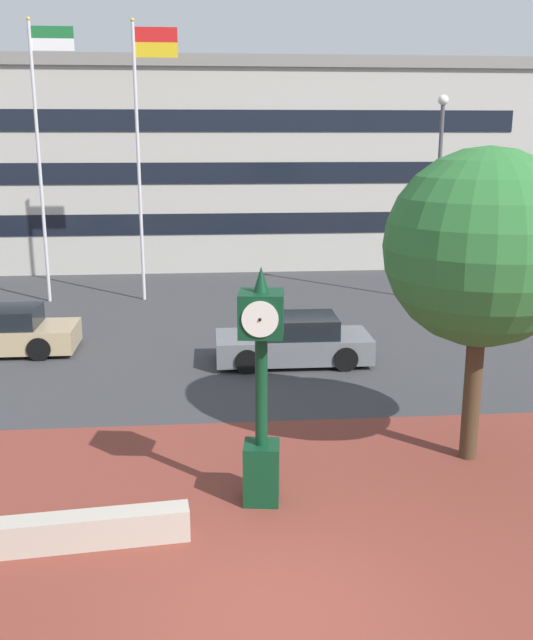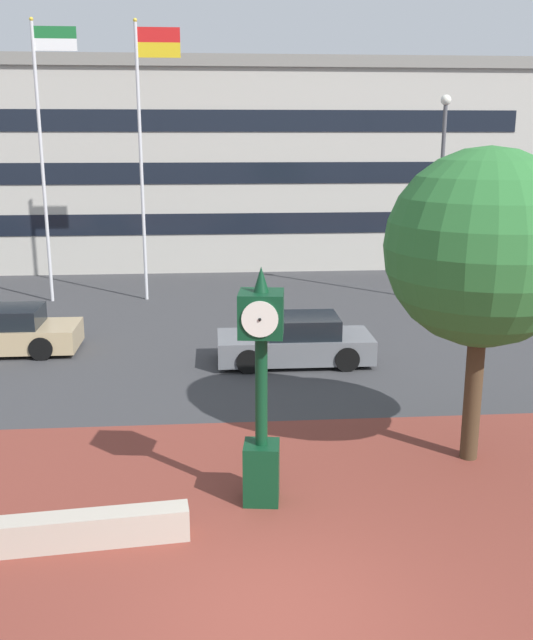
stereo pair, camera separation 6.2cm
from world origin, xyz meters
The scene contains 10 objects.
ground_plane centered at (0.00, 0.00, 0.00)m, with size 200.00×200.00×0.00m, color #38383A.
plaza_brick_paving centered at (0.00, 1.13, 0.00)m, with size 44.00×10.25×0.01m, color brown.
planter_wall centered at (-2.75, 1.74, 0.25)m, with size 3.20×0.40×0.50m, color #ADA393.
street_clock centered at (0.01, 2.87, 1.94)m, with size 0.77×0.82×3.94m.
plaza_tree centered at (4.21, 4.32, 3.89)m, with size 3.75×3.49×5.72m.
car_street_near centered at (1.50, 10.30, 0.57)m, with size 4.10×1.86×1.28m.
flagpole_primary centered at (-6.43, 18.37, 5.56)m, with size 1.53×0.14×9.74m.
flagpole_secondary centered at (-2.96, 18.37, 5.69)m, with size 1.57×0.14×9.75m.
civic_building centered at (-1.26, 30.58, 4.60)m, with size 31.56×14.41×9.17m.
street_lamp_post centered at (7.46, 17.27, 4.39)m, with size 0.36×0.36×7.26m.
Camera 1 is at (-0.84, -7.88, 5.87)m, focal length 40.26 mm.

